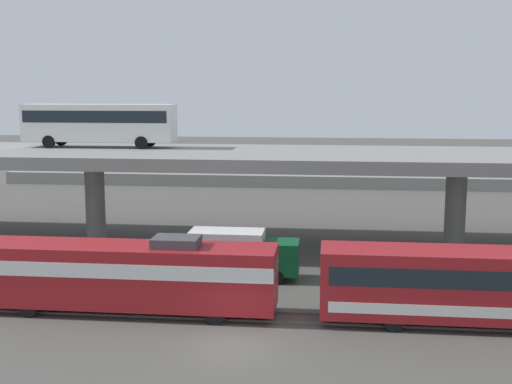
% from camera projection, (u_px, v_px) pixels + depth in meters
% --- Properties ---
extents(ground_plane, '(260.00, 260.00, 0.00)m').
position_uv_depth(ground_plane, '(230.00, 346.00, 30.77)').
color(ground_plane, '#4C4944').
extents(rail_strip_near, '(110.00, 0.12, 0.12)m').
position_uv_depth(rail_strip_near, '(240.00, 320.00, 33.98)').
color(rail_strip_near, '#59544C').
rests_on(rail_strip_near, ground_plane).
extents(rail_strip_far, '(110.00, 0.12, 0.12)m').
position_uv_depth(rail_strip_far, '(244.00, 311.00, 35.40)').
color(rail_strip_far, '#59544C').
rests_on(rail_strip_far, ground_plane).
extents(train_locomotive, '(16.88, 3.04, 4.18)m').
position_uv_depth(train_locomotive, '(112.00, 272.00, 35.12)').
color(train_locomotive, maroon).
rests_on(train_locomotive, ground_plane).
extents(highway_overpass, '(96.00, 12.18, 7.14)m').
position_uv_depth(highway_overpass, '(270.00, 160.00, 49.39)').
color(highway_overpass, gray).
rests_on(highway_overpass, ground_plane).
extents(transit_bus_on_overpass, '(12.00, 2.68, 3.40)m').
position_uv_depth(transit_bus_on_overpass, '(99.00, 121.00, 52.45)').
color(transit_bus_on_overpass, silver).
rests_on(transit_bus_on_overpass, highway_overpass).
extents(service_truck_east, '(6.80, 2.46, 3.04)m').
position_uv_depth(service_truck_east, '(241.00, 253.00, 41.43)').
color(service_truck_east, '#0C4C26').
rests_on(service_truck_east, ground_plane).
extents(pier_parking_lot, '(71.16, 12.36, 1.46)m').
position_uv_depth(pier_parking_lot, '(295.00, 176.00, 84.65)').
color(pier_parking_lot, gray).
rests_on(pier_parking_lot, ground_plane).
extents(parked_car_0, '(4.34, 1.86, 1.50)m').
position_uv_depth(parked_car_0, '(361.00, 166.00, 81.73)').
color(parked_car_0, silver).
rests_on(parked_car_0, pier_parking_lot).
extents(parked_car_1, '(4.49, 1.91, 1.50)m').
position_uv_depth(parked_car_1, '(406.00, 168.00, 80.53)').
color(parked_car_1, silver).
rests_on(parked_car_1, pier_parking_lot).
extents(parked_car_2, '(4.52, 1.83, 1.50)m').
position_uv_depth(parked_car_2, '(510.00, 165.00, 82.91)').
color(parked_car_2, '#515459').
rests_on(parked_car_2, pier_parking_lot).
extents(parked_car_3, '(4.68, 1.83, 1.50)m').
position_uv_depth(parked_car_3, '(89.00, 163.00, 85.63)').
color(parked_car_3, maroon).
rests_on(parked_car_3, pier_parking_lot).
extents(harbor_water, '(140.00, 36.00, 0.01)m').
position_uv_depth(harbor_water, '(302.00, 161.00, 107.34)').
color(harbor_water, navy).
rests_on(harbor_water, ground_plane).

